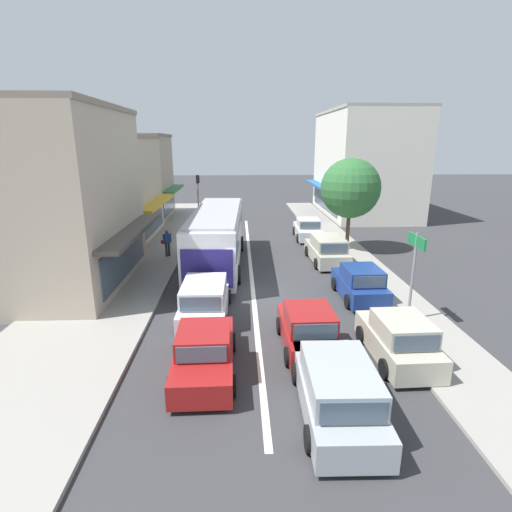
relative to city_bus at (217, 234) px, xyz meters
name	(u,v)px	position (x,y,z in m)	size (l,w,h in m)	color
ground_plane	(253,294)	(1.86, -4.43, -1.88)	(140.00, 140.00, 0.00)	#353538
lane_centre_line	(251,268)	(1.86, -0.43, -1.88)	(0.20, 28.00, 0.01)	silver
sidewalk_left	(138,258)	(-4.94, 1.57, -1.81)	(5.20, 44.00, 0.14)	gray
kerb_right	(350,256)	(8.06, 1.57, -1.82)	(2.80, 44.00, 0.12)	gray
shopfront_corner_near	(34,200)	(-8.32, -2.83, 2.36)	(8.96, 8.96, 8.50)	#B2A38E
shopfront_mid_block	(103,189)	(-8.32, 6.71, 1.78)	(7.64, 9.44, 7.32)	#B2A38E
shopfront_far_end	(133,177)	(-8.32, 15.17, 1.89)	(7.28, 7.07, 7.55)	gray
building_right_far	(364,163)	(13.34, 16.92, 2.99)	(8.38, 13.07, 9.75)	silver
city_bus	(217,234)	(0.00, 0.00, 0.00)	(2.99, 10.93, 3.23)	silver
sedan_behind_bus_near	(204,353)	(0.14, -10.97, -1.22)	(1.94, 4.22, 1.47)	maroon
wagon_queue_gap_filler	(337,390)	(3.69, -13.13, -1.14)	(2.01, 4.54, 1.58)	#9EA3A8
hatchback_adjacent_lane_lead	(308,330)	(3.53, -9.66, -1.17)	(1.87, 3.73, 1.54)	maroon
wagon_behind_bus_mid	(205,300)	(-0.16, -6.98, -1.14)	(2.00, 4.53, 1.58)	silver
parked_hatchback_kerb_front	(399,340)	(6.34, -10.49, -1.17)	(1.89, 3.74, 1.54)	#B7B29E
parked_hatchback_kerb_second	(360,284)	(6.62, -5.26, -1.17)	(1.89, 3.74, 1.54)	navy
parked_wagon_kerb_third	(327,250)	(6.37, 0.48, -1.14)	(2.04, 4.55, 1.58)	#B7B29E
parked_sedan_kerb_rear	(308,230)	(6.28, 6.59, -1.22)	(1.99, 4.25, 1.47)	silver
traffic_light_downstreet	(198,191)	(-2.21, 12.28, 0.97)	(0.33, 0.24, 4.20)	gray
directional_road_sign	(415,257)	(7.84, -7.76, 0.80)	(0.10, 1.40, 3.60)	gray
street_tree_right	(350,188)	(8.26, 3.07, 2.16)	(3.74, 3.74, 5.92)	brown
pedestrian_with_handbag_near	(167,241)	(-3.14, 1.72, -0.81)	(0.57, 0.53, 1.63)	#333338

